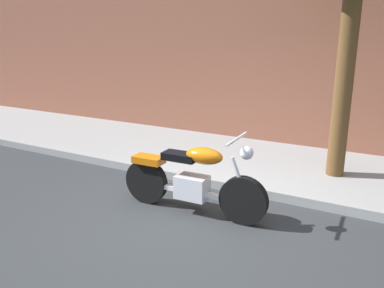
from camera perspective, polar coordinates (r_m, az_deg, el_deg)
ground_plane at (r=5.23m, az=-0.59°, el=-11.48°), size 60.00×60.00×0.00m
sidewalk at (r=7.39m, az=9.29°, el=-2.75°), size 22.14×2.70×0.14m
motorcycle at (r=5.36m, az=0.01°, el=-5.30°), size 2.13×0.70×1.14m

